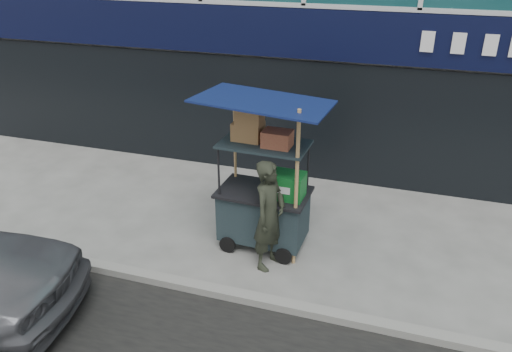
% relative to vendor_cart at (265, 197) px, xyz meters
% --- Properties ---
extents(ground, '(80.00, 80.00, 0.00)m').
position_rel_vendor_cart_xyz_m(ground, '(-0.09, -1.21, -0.89)').
color(ground, '#61625D').
rests_on(ground, ground).
extents(curb, '(80.00, 0.18, 0.12)m').
position_rel_vendor_cart_xyz_m(curb, '(-0.09, -1.41, -0.83)').
color(curb, gray).
rests_on(curb, ground).
extents(vendor_cart, '(1.91, 1.39, 2.52)m').
position_rel_vendor_cart_xyz_m(vendor_cart, '(0.00, 0.00, 0.00)').
color(vendor_cart, black).
rests_on(vendor_cart, ground).
extents(vendor_man, '(0.57, 0.72, 1.72)m').
position_rel_vendor_cart_xyz_m(vendor_man, '(0.22, -0.50, -0.02)').
color(vendor_man, '#24291E').
rests_on(vendor_man, ground).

